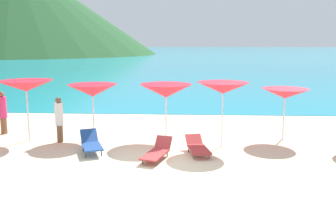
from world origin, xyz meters
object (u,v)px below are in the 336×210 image
object	(u,v)px
umbrella_3	(93,90)
umbrella_6	(285,94)
lounge_chair_0	(157,151)
beachgoer_1	(3,112)
umbrella_4	(166,91)
beachgoer_3	(59,118)
lounge_chair_2	(197,147)
lounge_chair_4	(91,143)
umbrella_2	(26,86)
umbrella_5	(223,88)

from	to	relation	value
umbrella_3	umbrella_6	world-z (taller)	umbrella_3
lounge_chair_0	beachgoer_1	world-z (taller)	beachgoer_1
umbrella_3	umbrella_4	distance (m)	2.87
beachgoer_1	beachgoer_3	distance (m)	3.02
beachgoer_3	lounge_chair_0	bearing A→B (deg)	75.40
lounge_chair_2	lounge_chair_4	distance (m)	3.68
lounge_chair_4	umbrella_4	bearing A→B (deg)	11.78
umbrella_2	umbrella_3	world-z (taller)	umbrella_2
umbrella_2	umbrella_3	distance (m)	2.47
umbrella_2	beachgoer_1	xyz separation A→B (m)	(-1.53, 1.00, -1.19)
umbrella_4	beachgoer_1	size ratio (longest dim) A/B	1.23
umbrella_2	lounge_chair_4	bearing A→B (deg)	-25.17
umbrella_5	lounge_chair_2	bearing A→B (deg)	-133.72
umbrella_4	lounge_chair_4	bearing A→B (deg)	-145.45
lounge_chair_0	lounge_chair_4	distance (m)	2.43
umbrella_3	lounge_chair_0	bearing A→B (deg)	-41.68
lounge_chair_2	umbrella_6	bearing A→B (deg)	18.20
umbrella_3	lounge_chair_0	distance (m)	4.00
umbrella_6	lounge_chair_0	xyz separation A→B (m)	(-4.72, -2.58, -1.57)
lounge_chair_2	beachgoer_1	world-z (taller)	beachgoer_1
umbrella_4	lounge_chair_2	xyz separation A→B (m)	(1.17, -1.74, -1.68)
lounge_chair_0	umbrella_6	bearing A→B (deg)	45.82
umbrella_5	lounge_chair_4	xyz separation A→B (m)	(-4.59, -0.94, -1.82)
umbrella_3	umbrella_6	size ratio (longest dim) A/B	1.07
umbrella_3	lounge_chair_0	size ratio (longest dim) A/B	1.30
umbrella_6	lounge_chair_0	bearing A→B (deg)	-151.31
umbrella_2	umbrella_4	distance (m)	5.30
umbrella_4	beachgoer_3	distance (m)	4.18
umbrella_5	lounge_chair_0	bearing A→B (deg)	-145.13
umbrella_5	lounge_chair_2	world-z (taller)	umbrella_5
beachgoer_3	umbrella_3	bearing A→B (deg)	129.17
umbrella_2	umbrella_6	world-z (taller)	umbrella_2
umbrella_2	lounge_chair_2	xyz separation A→B (m)	(6.46, -1.32, -1.88)
umbrella_6	lounge_chair_2	world-z (taller)	umbrella_6
umbrella_2	beachgoer_1	bearing A→B (deg)	146.85
lounge_chair_2	lounge_chair_0	bearing A→B (deg)	-167.43
lounge_chair_4	beachgoer_3	world-z (taller)	beachgoer_3
lounge_chair_0	lounge_chair_2	world-z (taller)	lounge_chair_0
umbrella_4	lounge_chair_0	xyz separation A→B (m)	(-0.15, -2.34, -1.67)
umbrella_5	umbrella_6	bearing A→B (deg)	22.40
umbrella_2	beachgoer_1	distance (m)	2.18
umbrella_4	beachgoer_3	xyz separation A→B (m)	(-4.02, -0.56, -1.00)
lounge_chair_2	lounge_chair_4	world-z (taller)	lounge_chair_4
umbrella_5	umbrella_6	size ratio (longest dim) A/B	1.17
beachgoer_3	beachgoer_1	bearing A→B (deg)	-102.01
lounge_chair_2	beachgoer_3	size ratio (longest dim) A/B	0.95
umbrella_6	lounge_chair_0	distance (m)	5.60
umbrella_2	beachgoer_3	world-z (taller)	umbrella_2
lounge_chair_2	umbrella_4	bearing A→B (deg)	112.08
umbrella_6	beachgoer_1	xyz separation A→B (m)	(-11.38, 0.34, -0.88)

